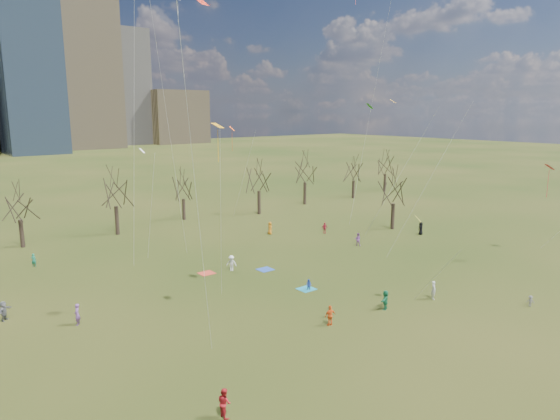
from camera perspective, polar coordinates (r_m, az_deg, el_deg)
ground at (r=45.44m, az=9.65°, el=-11.03°), size 500.00×500.00×0.00m
bare_tree_row at (r=73.07m, az=-12.49°, el=2.32°), size 113.04×29.80×9.50m
blanket_teal at (r=49.42m, az=3.04°, el=-9.00°), size 1.60×1.50×0.03m
blanket_navy at (r=55.17m, az=-1.70°, el=-6.81°), size 1.60×1.50×0.03m
blanket_crimson at (r=54.49m, az=-8.39°, el=-7.16°), size 1.60×1.50×0.03m
person_1 at (r=48.74m, az=17.14°, el=-8.74°), size 0.70×0.75×1.73m
person_2 at (r=30.45m, az=-6.37°, el=-21.03°), size 0.72×0.89×1.75m
person_3 at (r=50.29m, az=26.69°, el=-9.27°), size 0.66×0.75×1.01m
person_4 at (r=41.41m, az=5.76°, el=-11.91°), size 1.06×0.57×1.71m
person_5 at (r=45.32m, az=11.95°, el=-10.01°), size 1.65×1.22×1.73m
person_6 at (r=72.93m, az=15.80°, el=-2.02°), size 0.92×1.05×1.82m
person_7 at (r=44.49m, az=-22.17°, el=-10.98°), size 0.72×0.78×1.80m
person_8 at (r=48.81m, az=3.32°, el=-8.56°), size 0.63×0.69×1.16m
person_9 at (r=54.84m, az=-5.57°, el=-6.05°), size 1.22×1.23×1.70m
person_10 at (r=71.22m, az=5.12°, el=-2.05°), size 0.98×0.59×1.56m
person_11 at (r=47.96m, az=-29.02°, el=-10.05°), size 1.43×1.47×1.68m
person_12 at (r=70.36m, az=-1.16°, el=-2.08°), size 0.65×0.93×1.80m
person_13 at (r=62.39m, az=-26.33°, el=-5.15°), size 0.65×0.62×1.51m
person_14 at (r=65.25m, az=8.88°, el=-3.33°), size 1.01×1.04×1.69m
kites_airborne at (r=51.04m, az=1.24°, el=7.10°), size 57.41×46.84×32.04m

